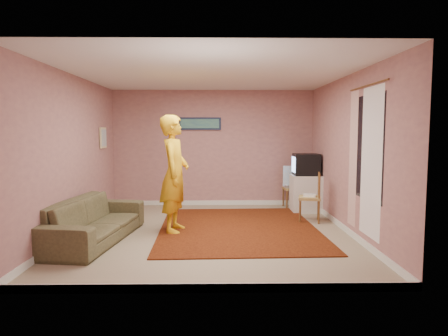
{
  "coord_description": "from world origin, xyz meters",
  "views": [
    {
      "loc": [
        0.1,
        -6.53,
        1.68
      ],
      "look_at": [
        0.21,
        0.6,
        1.02
      ],
      "focal_mm": 32.0,
      "sensor_mm": 36.0,
      "label": 1
    }
  ],
  "objects_px": {
    "tv_cabinet": "(306,193)",
    "crt_tv": "(306,164)",
    "chair_a": "(293,184)",
    "person": "(174,174)",
    "sofa": "(94,220)",
    "chair_b": "(310,192)"
  },
  "relations": [
    {
      "from": "chair_a",
      "to": "sofa",
      "type": "height_order",
      "value": "chair_a"
    },
    {
      "from": "chair_b",
      "to": "tv_cabinet",
      "type": "bearing_deg",
      "value": -175.6
    },
    {
      "from": "sofa",
      "to": "person",
      "type": "relative_size",
      "value": 1.15
    },
    {
      "from": "chair_b",
      "to": "sofa",
      "type": "xyz_separation_m",
      "value": [
        -3.61,
        -1.29,
        -0.23
      ]
    },
    {
      "from": "chair_b",
      "to": "person",
      "type": "distance_m",
      "value": 2.57
    },
    {
      "from": "crt_tv",
      "to": "sofa",
      "type": "distance_m",
      "value": 4.41
    },
    {
      "from": "tv_cabinet",
      "to": "crt_tv",
      "type": "height_order",
      "value": "crt_tv"
    },
    {
      "from": "person",
      "to": "chair_b",
      "type": "bearing_deg",
      "value": -68.03
    },
    {
      "from": "chair_b",
      "to": "sofa",
      "type": "height_order",
      "value": "chair_b"
    },
    {
      "from": "chair_b",
      "to": "crt_tv",
      "type": "bearing_deg",
      "value": -175.28
    },
    {
      "from": "chair_a",
      "to": "person",
      "type": "xyz_separation_m",
      "value": [
        -2.38,
        -2.12,
        0.45
      ]
    },
    {
      "from": "tv_cabinet",
      "to": "chair_b",
      "type": "distance_m",
      "value": 0.97
    },
    {
      "from": "tv_cabinet",
      "to": "chair_b",
      "type": "bearing_deg",
      "value": -98.27
    },
    {
      "from": "crt_tv",
      "to": "chair_a",
      "type": "xyz_separation_m",
      "value": [
        -0.19,
        0.46,
        -0.46
      ]
    },
    {
      "from": "tv_cabinet",
      "to": "crt_tv",
      "type": "distance_m",
      "value": 0.61
    },
    {
      "from": "person",
      "to": "sofa",
      "type": "bearing_deg",
      "value": 121.89
    },
    {
      "from": "chair_a",
      "to": "crt_tv",
      "type": "bearing_deg",
      "value": -73.61
    },
    {
      "from": "tv_cabinet",
      "to": "sofa",
      "type": "height_order",
      "value": "tv_cabinet"
    },
    {
      "from": "crt_tv",
      "to": "person",
      "type": "distance_m",
      "value": 3.05
    },
    {
      "from": "person",
      "to": "chair_a",
      "type": "bearing_deg",
      "value": -42.54
    },
    {
      "from": "chair_a",
      "to": "chair_b",
      "type": "relative_size",
      "value": 0.94
    },
    {
      "from": "chair_a",
      "to": "chair_b",
      "type": "xyz_separation_m",
      "value": [
        0.05,
        -1.41,
        0.03
      ]
    }
  ]
}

